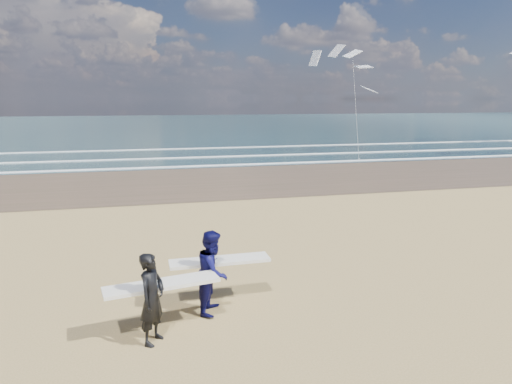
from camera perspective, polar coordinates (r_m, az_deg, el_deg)
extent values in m
cube|color=brown|center=(33.58, 25.78, 2.75)|extent=(220.00, 12.00, 0.01)
cube|color=#1A3439|center=(82.54, 1.33, 8.46)|extent=(220.00, 100.00, 0.02)
cube|color=white|center=(37.37, 21.16, 3.97)|extent=(220.00, 0.50, 0.05)
cube|color=white|center=(41.29, 17.47, 4.87)|extent=(220.00, 0.50, 0.05)
cube|color=white|center=(46.94, 13.40, 5.84)|extent=(220.00, 0.50, 0.05)
imported|color=black|center=(8.85, -12.87, -12.85)|extent=(0.69, 0.76, 1.75)
cube|color=white|center=(9.13, -11.66, -11.23)|extent=(2.26, 0.91, 0.07)
imported|color=#0C0C43|center=(9.86, -5.38, -9.85)|extent=(0.95, 1.06, 1.79)
cube|color=white|center=(10.18, -4.55, -8.55)|extent=(2.21, 0.54, 0.07)
cube|color=slate|center=(35.37, 12.74, 4.08)|extent=(0.12, 0.12, 0.10)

